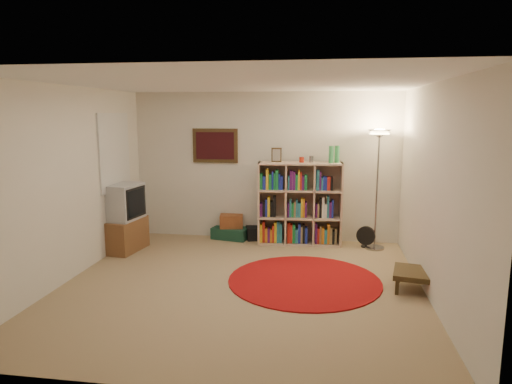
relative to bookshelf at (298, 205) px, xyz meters
The scene contains 11 objects.
room 2.13m from the bookshelf, 108.66° to the right, with size 4.54×4.54×2.54m.
bookshelf is the anchor object (origin of this frame).
floor_lamp 1.54m from the bookshelf, ahead, with size 0.41×0.41×1.90m.
floor_fan 1.20m from the bookshelf, ahead, with size 0.31×0.20×0.35m.
tv_stand 2.82m from the bookshelf, 164.00° to the right, with size 0.60×0.79×1.07m.
suitcase 1.31m from the bookshelf, behind, with size 0.68×0.51×0.20m.
wicker_basket 1.22m from the bookshelf, behind, with size 0.43×0.34×0.22m.
duffel_bag 0.93m from the bookshelf, 168.02° to the left, with size 0.38×0.35×0.22m.
paper_towel 0.84m from the bookshelf, behind, with size 0.13×0.13×0.22m.
red_rug 1.84m from the bookshelf, 83.85° to the right, with size 1.98×1.98×0.02m.
side_table 2.44m from the bookshelf, 49.46° to the right, with size 0.63×0.63×0.25m.
Camera 1 is at (1.00, -5.38, 2.15)m, focal length 32.00 mm.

